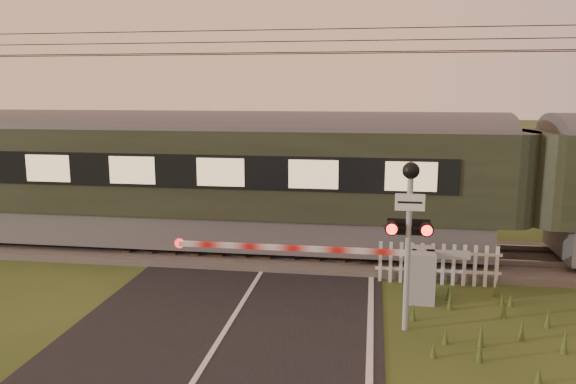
% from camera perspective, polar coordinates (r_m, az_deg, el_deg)
% --- Properties ---
extents(ground, '(160.00, 160.00, 0.00)m').
position_cam_1_polar(ground, '(10.02, -8.39, -16.84)').
color(ground, '#2A3E18').
rests_on(ground, ground).
extents(road, '(6.00, 140.00, 0.03)m').
position_cam_1_polar(road, '(9.82, -8.70, -17.41)').
color(road, black).
rests_on(road, ground).
extents(track_bed, '(140.00, 3.40, 0.39)m').
position_cam_1_polar(track_bed, '(15.89, -1.52, -6.05)').
color(track_bed, '#47423D').
rests_on(track_bed, ground).
extents(overhead_wires, '(120.00, 0.62, 0.62)m').
position_cam_1_polar(overhead_wires, '(15.28, -1.63, 14.75)').
color(overhead_wires, black).
rests_on(overhead_wires, ground).
extents(train, '(39.34, 2.71, 3.66)m').
position_cam_1_polar(train, '(15.69, 22.99, 0.58)').
color(train, slate).
rests_on(train, ground).
extents(boom_gate, '(6.63, 0.87, 1.15)m').
position_cam_1_polar(boom_gate, '(12.73, 12.02, -7.86)').
color(boom_gate, gray).
rests_on(boom_gate, ground).
extents(crossing_signal, '(0.83, 0.35, 3.26)m').
position_cam_1_polar(crossing_signal, '(10.67, 12.21, -2.43)').
color(crossing_signal, gray).
rests_on(crossing_signal, ground).
extents(picket_fence, '(2.92, 0.08, 1.00)m').
position_cam_1_polar(picket_fence, '(13.81, 14.96, -7.08)').
color(picket_fence, silver).
rests_on(picket_fence, ground).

